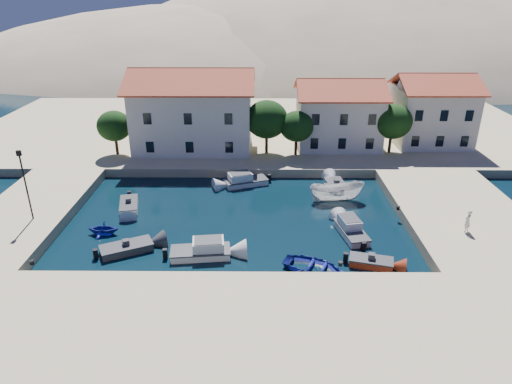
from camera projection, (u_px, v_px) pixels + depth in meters
ground at (229, 283)px, 32.55m from camera, size 400.00×400.00×0.00m
quay_south at (223, 336)px, 26.87m from camera, size 52.00×12.00×1.00m
quay_east at (461, 215)px, 41.34m from camera, size 11.00×20.00×1.00m
quay_west at (28, 213)px, 41.62m from camera, size 8.00×20.00×1.00m
quay_north at (258, 128)px, 67.05m from camera, size 80.00×36.00×1.00m
hills at (314, 127)px, 154.86m from camera, size 254.00×176.00×99.00m
building_left at (193, 108)px, 55.77m from camera, size 14.70×9.45×9.70m
building_mid at (338, 112)px, 56.84m from camera, size 10.50×8.40×8.30m
building_right at (432, 108)px, 57.57m from camera, size 9.45×8.40×8.80m
trees at (280, 122)px, 53.81m from camera, size 37.30×5.30×6.45m
lamppost at (24, 179)px, 38.05m from camera, size 0.35×0.25×6.22m
bollards at (268, 242)px, 35.60m from camera, size 29.36×9.56×0.30m
motorboat_grey_sw at (127, 248)px, 36.41m from camera, size 4.42×3.41×1.25m
cabin_cruiser_south at (200, 251)px, 35.68m from camera, size 4.85×2.49×1.60m
rowboat_south at (313, 270)px, 34.08m from camera, size 5.48×4.78×0.95m
motorboat_red_se at (371, 262)px, 34.52m from camera, size 3.52×2.24×1.25m
cabin_cruiser_east at (352, 231)px, 38.67m from camera, size 2.58×4.61×1.60m
boat_east at (336, 201)px, 45.32m from camera, size 5.52×2.41×2.08m
motorboat_white_ne at (336, 186)px, 47.86m from camera, size 2.25×4.10×1.25m
rowboat_west at (104, 234)px, 39.14m from camera, size 2.66×2.31×1.37m
motorboat_white_west at (129, 205)px, 43.68m from camera, size 2.46×4.00×1.25m
cabin_cruiser_north at (246, 181)px, 48.83m from camera, size 4.97×3.39×1.60m
pedestrian at (468, 221)px, 37.11m from camera, size 0.83×0.78×1.92m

